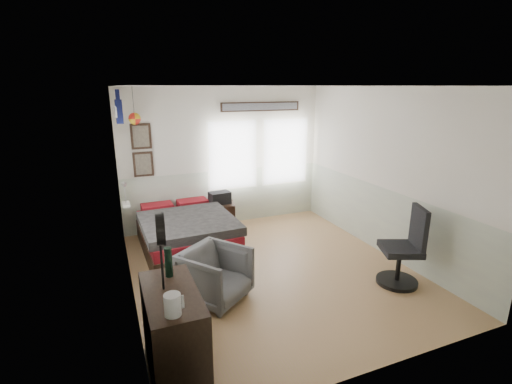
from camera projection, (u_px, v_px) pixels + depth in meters
ground_plane at (272, 271)px, 5.63m from camera, size 4.00×4.50×0.01m
room_shell at (263, 165)px, 5.32m from camera, size 4.02×4.52×2.71m
wall_decor at (168, 122)px, 6.39m from camera, size 3.55×1.32×1.44m
bed at (186, 234)px, 6.23m from camera, size 1.49×2.03×0.64m
dresser at (174, 334)px, 3.48m from camera, size 0.48×1.00×0.90m
armchair at (215, 275)px, 4.78m from camera, size 1.06×1.06×0.70m
nightstand at (220, 217)px, 7.15m from camera, size 0.63×0.55×0.55m
task_chair at (404, 253)px, 5.15m from camera, size 0.66×0.66×1.14m
kettle at (173, 305)px, 3.00m from camera, size 0.16×0.14×0.19m
bottle at (169, 262)px, 3.60m from camera, size 0.08×0.08×0.30m
stand_fan at (160, 230)px, 3.25m from camera, size 0.11×0.30×0.74m
black_bag at (220, 198)px, 7.04m from camera, size 0.41×0.29×0.23m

